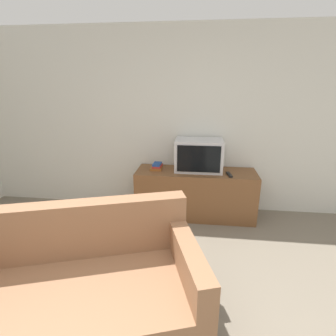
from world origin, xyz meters
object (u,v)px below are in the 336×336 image
object	(u,v)px
book_stack	(157,167)
remote_on_stand	(229,175)
tv_stand	(195,194)
television	(199,155)
couch	(76,299)

from	to	relation	value
book_stack	remote_on_stand	world-z (taller)	book_stack
tv_stand	book_stack	distance (m)	0.67
tv_stand	television	world-z (taller)	television
couch	book_stack	world-z (taller)	couch
tv_stand	book_stack	world-z (taller)	book_stack
tv_stand	couch	world-z (taller)	couch
remote_on_stand	television	bearing A→B (deg)	156.28
tv_stand	remote_on_stand	size ratio (longest dim) A/B	8.86
couch	tv_stand	bearing A→B (deg)	49.19
tv_stand	remote_on_stand	distance (m)	0.58
couch	remote_on_stand	world-z (taller)	couch
television	book_stack	size ratio (longest dim) A/B	3.18
television	remote_on_stand	xyz separation A→B (m)	(0.41, -0.18, -0.21)
tv_stand	book_stack	bearing A→B (deg)	177.36
television	book_stack	bearing A→B (deg)	-176.92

